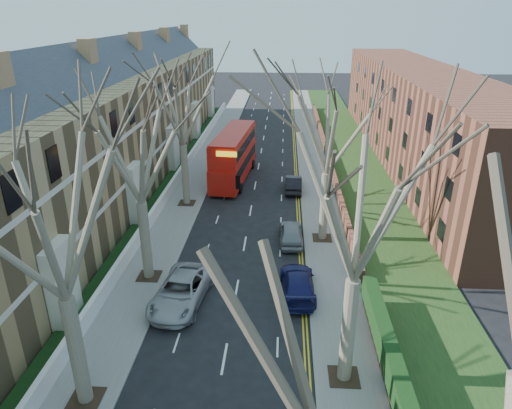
# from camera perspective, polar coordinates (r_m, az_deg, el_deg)

# --- Properties ---
(pavement_left) EXTENTS (3.00, 102.00, 0.12)m
(pavement_left) POSITION_cam_1_polar(r_m,az_deg,el_deg) (50.74, -6.48, 4.98)
(pavement_left) COLOR slate
(pavement_left) RESTS_ON ground
(pavement_right) EXTENTS (3.00, 102.00, 0.12)m
(pavement_right) POSITION_cam_1_polar(r_m,az_deg,el_deg) (50.12, 7.21, 4.71)
(pavement_right) COLOR slate
(pavement_right) RESTS_ON ground
(terrace_left) EXTENTS (9.70, 78.00, 13.60)m
(terrace_left) POSITION_cam_1_polar(r_m,az_deg,el_deg) (43.91, -18.57, 8.48)
(terrace_left) COLOR olive
(terrace_left) RESTS_ON ground
(flats_right) EXTENTS (13.97, 54.00, 10.00)m
(flats_right) POSITION_cam_1_polar(r_m,az_deg,el_deg) (54.64, 19.53, 10.47)
(flats_right) COLOR brown
(flats_right) RESTS_ON ground
(front_wall_left) EXTENTS (0.30, 78.00, 1.00)m
(front_wall_left) POSITION_cam_1_polar(r_m,az_deg,el_deg) (43.51, -10.40, 2.39)
(front_wall_left) COLOR white
(front_wall_left) RESTS_ON ground
(grass_verge_right) EXTENTS (6.00, 102.00, 0.06)m
(grass_verge_right) POSITION_cam_1_polar(r_m,az_deg,el_deg) (50.59, 12.32, 4.63)
(grass_verge_right) COLOR #1A3613
(grass_verge_right) RESTS_ON ground
(tree_left_mid) EXTENTS (10.50, 10.50, 14.71)m
(tree_left_mid) POSITION_cam_1_polar(r_m,az_deg,el_deg) (17.82, -24.66, 0.53)
(tree_left_mid) COLOR brown
(tree_left_mid) RESTS_ON ground
(tree_left_far) EXTENTS (10.15, 10.15, 14.22)m
(tree_left_far) POSITION_cam_1_polar(r_m,az_deg,el_deg) (26.66, -14.98, 8.20)
(tree_left_far) COLOR brown
(tree_left_far) RESTS_ON ground
(tree_left_dist) EXTENTS (10.50, 10.50, 14.71)m
(tree_left_dist) POSITION_cam_1_polar(r_m,az_deg,el_deg) (37.92, -9.49, 13.43)
(tree_left_dist) COLOR brown
(tree_left_dist) RESTS_ON ground
(tree_right_mid) EXTENTS (10.50, 10.50, 14.71)m
(tree_right_mid) POSITION_cam_1_polar(r_m,az_deg,el_deg) (17.87, 13.17, 2.16)
(tree_right_mid) COLOR brown
(tree_right_mid) RESTS_ON ground
(tree_right_far) EXTENTS (10.15, 10.15, 14.22)m
(tree_right_far) POSITION_cam_1_polar(r_m,az_deg,el_deg) (31.31, 9.22, 10.83)
(tree_right_far) COLOR brown
(tree_right_far) RESTS_ON ground
(double_decker_bus) EXTENTS (3.66, 11.60, 4.75)m
(double_decker_bus) POSITION_cam_1_polar(r_m,az_deg,el_deg) (45.51, -2.78, 5.98)
(double_decker_bus) COLOR #B1140C
(double_decker_bus) RESTS_ON ground
(car_left_far) EXTENTS (3.30, 6.00, 1.59)m
(car_left_far) POSITION_cam_1_polar(r_m,az_deg,el_deg) (27.19, -9.36, -10.62)
(car_left_far) COLOR #A2A2A7
(car_left_far) RESTS_ON ground
(car_right_near) EXTENTS (2.19, 5.00, 1.43)m
(car_right_near) POSITION_cam_1_polar(r_m,az_deg,el_deg) (27.76, 5.22, -9.79)
(car_right_near) COLOR #16174E
(car_right_near) RESTS_ON ground
(car_right_mid) EXTENTS (1.83, 4.33, 1.46)m
(car_right_mid) POSITION_cam_1_polar(r_m,az_deg,el_deg) (33.54, 4.40, -3.55)
(car_right_mid) COLOR gray
(car_right_mid) RESTS_ON ground
(car_right_far) EXTENTS (1.58, 4.34, 1.42)m
(car_right_far) POSITION_cam_1_polar(r_m,az_deg,el_deg) (43.07, 4.72, 2.62)
(car_right_far) COLOR black
(car_right_far) RESTS_ON ground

